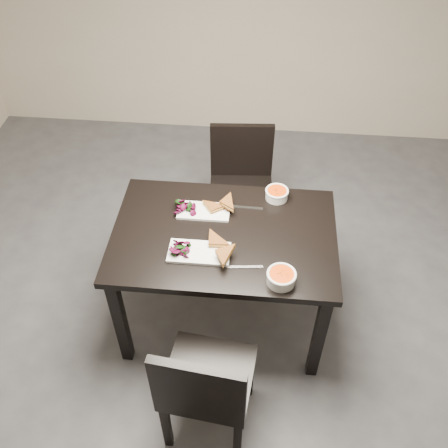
% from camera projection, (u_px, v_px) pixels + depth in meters
% --- Properties ---
extents(ground, '(5.00, 5.00, 0.00)m').
position_uv_depth(ground, '(255.00, 374.00, 2.92)').
color(ground, '#47474C').
rests_on(ground, ground).
extents(room_shell, '(5.02, 5.02, 2.81)m').
position_uv_depth(room_shell, '(280.00, 92.00, 1.63)').
color(room_shell, beige).
rests_on(room_shell, ground).
extents(table, '(1.20, 0.80, 0.75)m').
position_uv_depth(table, '(224.00, 246.00, 2.75)').
color(table, black).
rests_on(table, ground).
extents(chair_near, '(0.46, 0.46, 0.85)m').
position_uv_depth(chair_near, '(205.00, 386.00, 2.35)').
color(chair_near, black).
rests_on(chair_near, ground).
extents(chair_far, '(0.45, 0.45, 0.85)m').
position_uv_depth(chair_far, '(241.00, 180.00, 3.41)').
color(chair_far, black).
rests_on(chair_far, ground).
extents(plate_near, '(0.32, 0.16, 0.02)m').
position_uv_depth(plate_near, '(199.00, 252.00, 2.58)').
color(plate_near, white).
rests_on(plate_near, table).
extents(sandwich_near, '(0.16, 0.13, 0.05)m').
position_uv_depth(sandwich_near, '(212.00, 247.00, 2.56)').
color(sandwich_near, '#9E5B21').
rests_on(sandwich_near, plate_near).
extents(salad_near, '(0.10, 0.09, 0.04)m').
position_uv_depth(salad_near, '(179.00, 247.00, 2.56)').
color(salad_near, black).
rests_on(salad_near, plate_near).
extents(soup_bowl_near, '(0.15, 0.15, 0.07)m').
position_uv_depth(soup_bowl_near, '(281.00, 277.00, 2.42)').
color(soup_bowl_near, white).
rests_on(soup_bowl_near, table).
extents(cutlery_near, '(0.18, 0.03, 0.00)m').
position_uv_depth(cutlery_near, '(245.00, 267.00, 2.51)').
color(cutlery_near, silver).
rests_on(cutlery_near, table).
extents(plate_far, '(0.29, 0.14, 0.01)m').
position_uv_depth(plate_far, '(204.00, 211.00, 2.79)').
color(plate_far, white).
rests_on(plate_far, table).
extents(sandwich_far, '(0.18, 0.17, 0.05)m').
position_uv_depth(sandwich_far, '(215.00, 210.00, 2.76)').
color(sandwich_far, '#9E5B21').
rests_on(sandwich_far, plate_far).
extents(salad_far, '(0.09, 0.08, 0.04)m').
position_uv_depth(salad_far, '(186.00, 206.00, 2.78)').
color(salad_far, black).
rests_on(salad_far, plate_far).
extents(soup_bowl_far, '(0.13, 0.13, 0.06)m').
position_uv_depth(soup_bowl_far, '(277.00, 193.00, 2.86)').
color(soup_bowl_far, white).
rests_on(soup_bowl_far, table).
extents(cutlery_far, '(0.18, 0.02, 0.00)m').
position_uv_depth(cutlery_far, '(247.00, 207.00, 2.82)').
color(cutlery_far, silver).
rests_on(cutlery_far, table).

